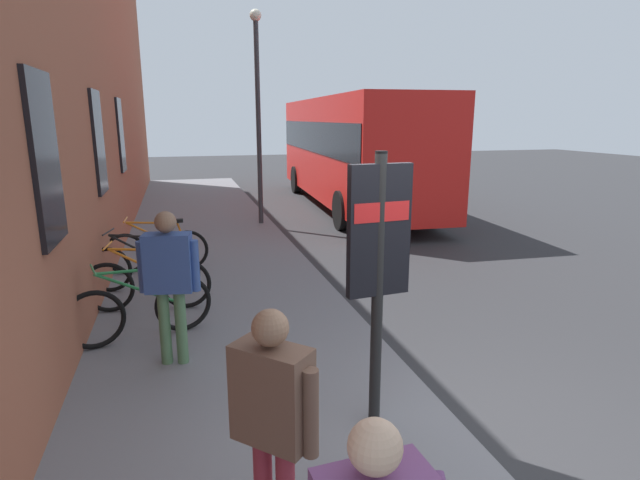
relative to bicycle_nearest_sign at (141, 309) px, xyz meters
The scene contains 12 objects.
ground 4.95m from the bicycle_nearest_sign, 51.32° to the right, with size 60.00×60.00×0.00m, color #2D2D30.
sidewalk_pavement 5.21m from the bicycle_nearest_sign, 12.13° to the right, with size 24.00×3.50×0.12m, color slate.
station_facade 6.97m from the bicycle_nearest_sign, ahead, with size 22.00×0.65×7.62m.
bicycle_nearest_sign is the anchor object (origin of this frame).
bicycle_under_window 1.00m from the bicycle_nearest_sign, ahead, with size 0.48×1.76×0.97m.
bicycle_by_door 1.87m from the bicycle_nearest_sign, ahead, with size 0.56×1.74×0.97m.
bicycle_mid_rack 2.91m from the bicycle_nearest_sign, ahead, with size 0.48×1.77×0.97m.
transit_info_sign 3.40m from the bicycle_nearest_sign, 138.71° to the right, with size 0.14×0.56×2.40m.
city_bus 10.93m from the bicycle_nearest_sign, 32.59° to the right, with size 10.62×3.10×3.35m.
pedestrian_near_bus 3.73m from the bicycle_nearest_sign, 164.54° to the right, with size 0.49×0.49×1.62m.
pedestrian_crossing_street 1.06m from the bicycle_nearest_sign, 153.10° to the right, with size 0.33×0.64×1.71m.
street_lamp 7.63m from the bicycle_nearest_sign, 20.83° to the right, with size 0.28×0.28×5.16m.
Camera 1 is at (-3.24, 2.30, 2.77)m, focal length 28.47 mm.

